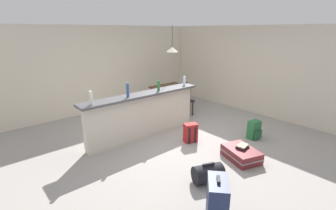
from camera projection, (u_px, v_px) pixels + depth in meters
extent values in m
cube|color=gray|center=(175.00, 140.00, 5.50)|extent=(13.00, 13.00, 0.05)
cube|color=beige|center=(107.00, 68.00, 7.32)|extent=(6.60, 0.10, 2.50)
cube|color=beige|center=(243.00, 69.00, 7.24)|extent=(0.10, 6.00, 2.50)
cube|color=beige|center=(144.00, 116.00, 5.51)|extent=(2.80, 0.20, 0.97)
cube|color=#4C4C51|center=(143.00, 94.00, 5.36)|extent=(2.96, 0.40, 0.05)
cylinder|color=silver|center=(91.00, 98.00, 4.50)|extent=(0.06, 0.06, 0.27)
cylinder|color=#284C89|center=(128.00, 90.00, 5.02)|extent=(0.06, 0.06, 0.29)
cylinder|color=#2D6B38|center=(158.00, 86.00, 5.53)|extent=(0.06, 0.06, 0.24)
cylinder|color=silver|center=(184.00, 81.00, 6.14)|extent=(0.07, 0.07, 0.23)
cube|color=#4C331E|center=(171.00, 87.00, 7.31)|extent=(1.10, 0.80, 0.04)
cylinder|color=#4C331E|center=(166.00, 104.00, 6.87)|extent=(0.06, 0.06, 0.70)
cylinder|color=#4C331E|center=(190.00, 98.00, 7.49)|extent=(0.06, 0.06, 0.70)
cylinder|color=#4C331E|center=(151.00, 99.00, 7.36)|extent=(0.06, 0.06, 0.70)
cylinder|color=#4C331E|center=(175.00, 94.00, 7.98)|extent=(0.06, 0.06, 0.70)
cube|color=black|center=(185.00, 101.00, 6.91)|extent=(0.46, 0.46, 0.04)
cube|color=black|center=(182.00, 91.00, 6.98)|extent=(0.40, 0.10, 0.48)
cylinder|color=black|center=(184.00, 111.00, 6.77)|extent=(0.04, 0.04, 0.41)
cylinder|color=black|center=(193.00, 109.00, 6.93)|extent=(0.04, 0.04, 0.41)
cylinder|color=black|center=(177.00, 108.00, 7.03)|extent=(0.04, 0.04, 0.41)
cylinder|color=black|center=(186.00, 106.00, 7.19)|extent=(0.04, 0.04, 0.41)
cylinder|color=black|center=(172.00, 36.00, 6.79)|extent=(0.01, 0.01, 0.62)
cone|color=white|center=(172.00, 49.00, 6.90)|extent=(0.34, 0.34, 0.14)
sphere|color=white|center=(172.00, 52.00, 6.92)|extent=(0.07, 0.07, 0.07)
cube|color=maroon|center=(241.00, 154.00, 4.59)|extent=(0.67, 0.80, 0.22)
cube|color=gray|center=(241.00, 154.00, 4.59)|extent=(0.69, 0.81, 0.02)
cube|color=#2D2D33|center=(228.00, 145.00, 4.95)|extent=(0.22, 0.19, 0.02)
cube|color=#1E284C|center=(217.00, 202.00, 2.99)|extent=(0.49, 0.47, 0.60)
cube|color=#232328|center=(219.00, 180.00, 2.89)|extent=(0.13, 0.12, 0.04)
cylinder|color=black|center=(208.00, 173.00, 3.89)|extent=(0.56, 0.46, 0.30)
cube|color=black|center=(209.00, 164.00, 3.84)|extent=(0.20, 0.10, 0.04)
cube|color=red|center=(191.00, 133.00, 5.29)|extent=(0.32, 0.27, 0.42)
cube|color=maroon|center=(188.00, 134.00, 5.41)|extent=(0.23, 0.13, 0.19)
cube|color=black|center=(195.00, 135.00, 5.23)|extent=(0.04, 0.03, 0.36)
cube|color=black|center=(190.00, 136.00, 5.18)|extent=(0.04, 0.03, 0.36)
cube|color=#286B3D|center=(254.00, 130.00, 5.45)|extent=(0.30, 0.21, 0.42)
cube|color=#205530|center=(258.00, 134.00, 5.39)|extent=(0.23, 0.09, 0.19)
cube|color=black|center=(248.00, 130.00, 5.50)|extent=(0.04, 0.03, 0.36)
cube|color=black|center=(252.00, 128.00, 5.58)|extent=(0.04, 0.03, 0.36)
cube|color=black|center=(242.00, 147.00, 4.58)|extent=(0.23, 0.17, 0.04)
cube|color=tan|center=(242.00, 145.00, 4.58)|extent=(0.24, 0.20, 0.03)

